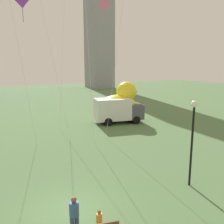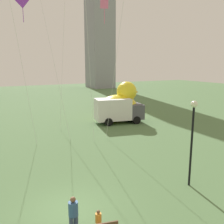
% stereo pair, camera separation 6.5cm
% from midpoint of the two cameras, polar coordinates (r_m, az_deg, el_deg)
% --- Properties ---
extents(ground_plane, '(140.00, 140.00, 0.00)m').
position_cam_midpoint_polar(ground_plane, '(12.37, -9.97, -21.81)').
color(ground_plane, '#527446').
extents(person_adult, '(0.39, 0.39, 1.59)m').
position_cam_midpoint_polar(person_adult, '(10.60, -9.01, -22.35)').
color(person_adult, '#38476B').
rests_on(person_adult, ground).
extents(person_child, '(0.25, 0.25, 1.02)m').
position_cam_midpoint_polar(person_child, '(10.66, -3.19, -24.01)').
color(person_child, silver).
rests_on(person_child, ground).
extents(giant_inflatable_duck, '(5.63, 3.61, 4.67)m').
position_cam_midpoint_polar(giant_inflatable_duck, '(28.73, 1.60, 1.74)').
color(giant_inflatable_duck, yellow).
rests_on(giant_inflatable_duck, ground).
extents(lamppost, '(0.37, 0.37, 4.81)m').
position_cam_midpoint_polar(lamppost, '(13.84, 18.24, -3.71)').
color(lamppost, black).
rests_on(lamppost, ground).
extents(box_truck, '(5.75, 3.28, 2.85)m').
position_cam_midpoint_polar(box_truck, '(27.90, 1.24, 0.30)').
color(box_truck, white).
rests_on(box_truck, ground).
extents(kite_purple, '(1.50, 1.39, 12.30)m').
position_cam_midpoint_polar(kite_purple, '(22.06, -20.36, 22.11)').
color(kite_purple, silver).
rests_on(kite_purple, ground).
extents(kite_pink, '(1.75, 2.02, 12.09)m').
position_cam_midpoint_polar(kite_pink, '(20.63, -1.88, 24.36)').
color(kite_pink, silver).
rests_on(kite_pink, ground).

